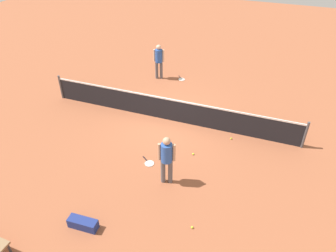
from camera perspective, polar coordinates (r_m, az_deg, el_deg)
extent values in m
plane|color=#9E5638|center=(12.72, 0.18, 1.13)|extent=(40.00, 40.00, 0.00)
cylinder|color=#4C4C51|center=(14.69, -18.56, 6.61)|extent=(0.09, 0.09, 1.07)
cylinder|color=#4C4C51|center=(11.97, 23.27, -1.50)|extent=(0.09, 0.09, 1.07)
cube|color=black|center=(12.48, 0.18, 2.86)|extent=(10.00, 0.02, 0.91)
cube|color=white|center=(12.22, 0.19, 4.79)|extent=(10.00, 0.04, 0.06)
cylinder|color=#595960|center=(9.76, 0.41, -8.14)|extent=(0.17, 0.17, 0.85)
cylinder|color=#595960|center=(9.78, -0.89, -8.06)|extent=(0.17, 0.17, 0.85)
cylinder|color=#2D59B2|center=(9.28, -0.25, -4.79)|extent=(0.42, 0.42, 0.62)
cylinder|color=tan|center=(9.25, 1.08, -4.77)|extent=(0.11, 0.11, 0.58)
cylinder|color=tan|center=(9.29, -1.57, -4.61)|extent=(0.11, 0.11, 0.58)
sphere|color=tan|center=(9.01, -0.26, -2.72)|extent=(0.28, 0.28, 0.23)
cylinder|color=#595960|center=(15.73, -2.02, 9.94)|extent=(0.17, 0.17, 0.85)
cylinder|color=#595960|center=(15.70, -1.22, 9.91)|extent=(0.17, 0.17, 0.85)
cylinder|color=#2D59B2|center=(15.42, -1.67, 12.40)|extent=(0.41, 0.41, 0.62)
cylinder|color=beige|center=(15.44, -2.48, 12.49)|extent=(0.11, 0.11, 0.58)
cylinder|color=beige|center=(15.38, -0.85, 12.43)|extent=(0.11, 0.11, 0.58)
sphere|color=beige|center=(15.26, -1.69, 13.87)|extent=(0.28, 0.28, 0.23)
torus|color=white|center=(10.67, -3.33, -6.69)|extent=(0.44, 0.44, 0.02)
cylinder|color=silver|center=(10.67, -3.33, -6.69)|extent=(0.37, 0.37, 0.00)
cylinder|color=black|center=(10.86, -4.10, -5.83)|extent=(0.24, 0.19, 0.03)
torus|color=white|center=(15.76, 2.44, 8.32)|extent=(0.44, 0.44, 0.02)
cylinder|color=silver|center=(15.76, 2.44, 8.32)|extent=(0.37, 0.37, 0.00)
cylinder|color=black|center=(16.00, 2.10, 8.77)|extent=(0.20, 0.24, 0.03)
sphere|color=#C6E033|center=(11.02, 4.52, -5.00)|extent=(0.07, 0.07, 0.07)
sphere|color=#C6E033|center=(8.92, 4.32, -17.57)|extent=(0.07, 0.07, 0.07)
sphere|color=#C6E033|center=(11.90, 11.20, -2.18)|extent=(0.07, 0.07, 0.07)
cylinder|color=#333338|center=(9.17, -26.45, -19.00)|extent=(0.06, 0.06, 0.42)
cube|color=navy|center=(9.12, -14.92, -16.46)|extent=(0.81, 0.32, 0.28)
cylinder|color=black|center=(9.27, -16.85, -15.80)|extent=(0.11, 0.27, 0.27)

